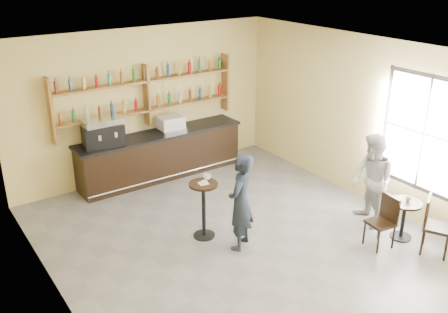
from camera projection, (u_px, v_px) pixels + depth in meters
floor at (241, 241)px, 8.55m from camera, size 7.00×7.00×0.00m
ceiling at (244, 54)px, 7.33m from camera, size 7.00×7.00×0.00m
wall_back at (145, 104)px, 10.61m from camera, size 7.00×0.00×7.00m
wall_front at (438, 257)px, 5.27m from camera, size 7.00×0.00×7.00m
wall_left at (53, 205)px, 6.37m from camera, size 0.00×7.00×7.00m
wall_right at (368, 121)px, 9.51m from camera, size 0.00×7.00×7.00m
window_pane at (424, 134)px, 8.56m from camera, size 0.00×2.00×2.00m
window_frame at (424, 134)px, 8.55m from camera, size 0.04×1.70×2.10m
shelf_unit at (147, 95)px, 10.43m from camera, size 4.00×0.26×1.40m
liquor_bottles at (146, 87)px, 10.37m from camera, size 3.68×0.10×1.00m
bar_counter at (161, 155)px, 10.84m from camera, size 3.73×0.73×1.01m
espresso_machine at (103, 132)px, 9.89m from camera, size 0.84×0.60×0.56m
pastry_case at (171, 124)px, 10.73m from camera, size 0.54×0.44×0.32m
pedestal_table at (204, 210)px, 8.51m from camera, size 0.55×0.55×1.02m
napkin at (203, 183)px, 8.31m from camera, size 0.17×0.17×0.00m
donut at (204, 182)px, 8.30m from camera, size 0.14×0.14×0.04m
cup_pedestal at (207, 177)px, 8.45m from camera, size 0.14×0.14×0.10m
man_main at (241, 202)px, 8.09m from camera, size 0.73×0.67×1.67m
cafe_table at (403, 220)px, 8.53m from camera, size 0.69×0.69×0.69m
cup_cafe at (408, 199)px, 8.41m from camera, size 0.12×0.12×0.09m
chair_west at (380, 222)px, 8.24m from camera, size 0.43×0.43×0.90m
chair_south at (437, 227)px, 8.04m from camera, size 0.57×0.57×0.98m
patron_second at (372, 181)px, 8.78m from camera, size 0.89×1.00×1.71m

